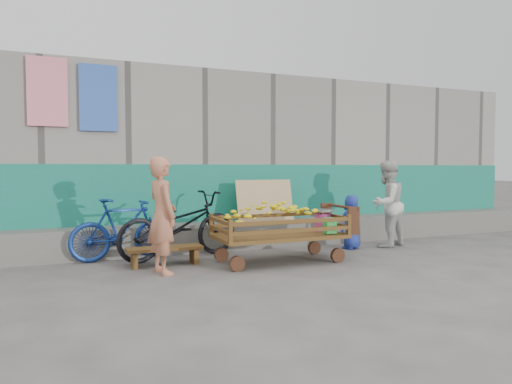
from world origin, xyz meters
name	(u,v)px	position (x,y,z in m)	size (l,w,h in m)	color
ground	(315,279)	(0.00, 0.00, 0.00)	(80.00, 80.00, 0.00)	#4E4B47
building_wall	(215,162)	(0.00, 4.05, 1.47)	(12.00, 3.50, 3.00)	gray
banana_cart	(277,222)	(-0.01, 1.06, 0.57)	(1.99, 0.91, 0.85)	#513317
bench	(165,252)	(-1.53, 1.46, 0.19)	(1.03, 0.31, 0.26)	#513317
vendor_man	(162,215)	(-1.65, 0.98, 0.74)	(0.54, 0.36, 1.49)	#C67654
woman	(387,204)	(2.27, 1.54, 0.73)	(0.71, 0.56, 1.47)	silver
child	(352,222)	(1.59, 1.58, 0.45)	(0.44, 0.28, 0.89)	navy
bicycle_dark	(179,225)	(-1.24, 1.86, 0.50)	(0.66, 1.89, 1.00)	black
bicycle_blue	(123,229)	(-2.03, 2.05, 0.45)	(0.42, 1.50, 0.90)	navy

